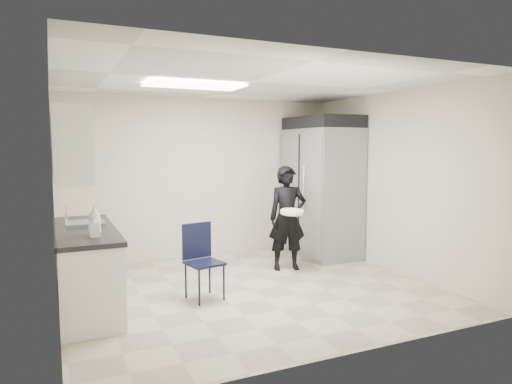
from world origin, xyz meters
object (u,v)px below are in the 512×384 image
lower_counter (86,270)px  folding_chair (205,263)px  commercial_fridge (321,192)px  man_tuxedo (287,218)px

lower_counter → folding_chair: (1.30, -0.29, 0.01)m
commercial_fridge → folding_chair: commercial_fridge is taller
commercial_fridge → man_tuxedo: size_ratio=1.37×
folding_chair → commercial_fridge: bearing=17.1°
lower_counter → commercial_fridge: commercial_fridge is taller
lower_counter → commercial_fridge: (3.78, 1.07, 0.62)m
commercial_fridge → lower_counter: bearing=-164.1°
lower_counter → folding_chair: size_ratio=2.18×
man_tuxedo → commercial_fridge: bearing=44.8°
commercial_fridge → man_tuxedo: 1.15m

